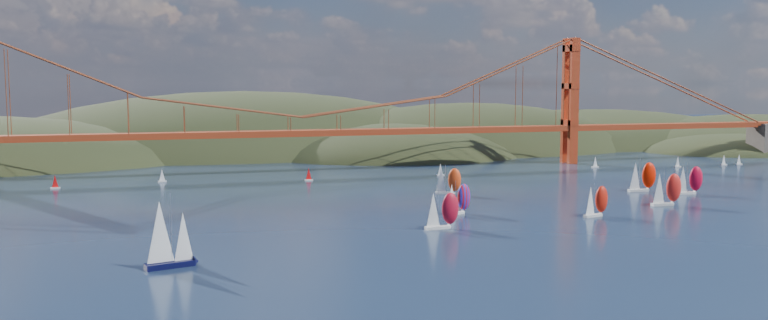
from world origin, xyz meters
The scene contains 19 objects.
ground centered at (0.00, 0.00, 0.00)m, with size 1200.00×1200.00×0.00m, color black.
headlands centered at (44.95, 278.29, -12.46)m, with size 725.00×225.00×96.00m.
bridge centered at (-1.75, 180.00, 32.23)m, with size 552.00×12.00×55.00m.
sloop_navy centered at (-54.09, 34.19, 6.41)m, with size 9.78×6.65×14.51m.
racer_0 centered at (10.17, 54.91, 4.72)m, with size 8.72×3.61×9.98m.
racer_1 centered at (55.56, 58.72, 4.32)m, with size 8.16×4.60×9.14m.
racer_2 centered at (85.06, 68.39, 4.97)m, with size 9.25×3.91×10.53m.
racer_3 centered at (96.05, 94.84, 5.11)m, with size 9.55×4.30×10.81m.
racer_4 centered at (106.76, 85.26, 4.77)m, with size 8.94×4.22×10.09m.
racer_5 centered at (33.05, 107.88, 4.49)m, with size 8.49×5.94×9.51m.
racer_rwb centered at (21.80, 72.65, 4.39)m, with size 8.29×4.77×9.29m.
distant_boat_2 centered at (-88.26, 157.69, 2.41)m, with size 3.00×2.00×4.70m.
distant_boat_3 centered at (-53.78, 164.99, 2.41)m, with size 3.00×2.00×4.70m.
distant_boat_4 centered at (120.90, 160.27, 2.41)m, with size 3.00×2.00×4.70m.
distant_boat_5 centered at (154.87, 151.16, 2.41)m, with size 3.00×2.00×4.70m.
distant_boat_6 centered at (179.12, 151.86, 2.41)m, with size 3.00×2.00×4.70m.
distant_boat_7 centered at (186.98, 151.66, 2.41)m, with size 3.00×2.00×4.70m.
distant_boat_8 centered at (48.33, 153.07, 2.41)m, with size 3.00×2.00×4.70m.
distant_boat_9 centered at (-2.79, 153.36, 2.41)m, with size 3.00×2.00×4.70m.
Camera 1 is at (-55.67, -112.18, 35.15)m, focal length 35.00 mm.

